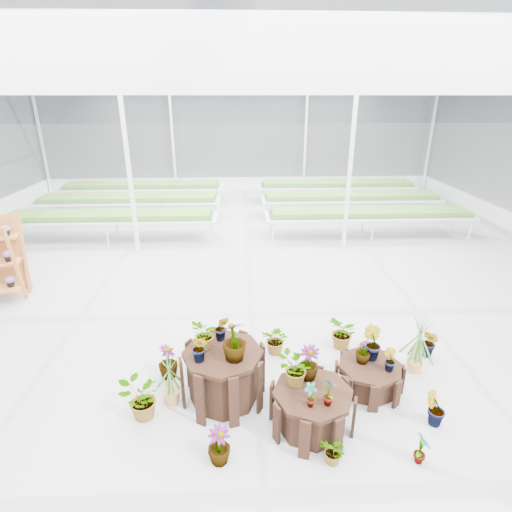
{
  "coord_description": "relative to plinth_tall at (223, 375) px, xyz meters",
  "views": [
    {
      "loc": [
        -0.04,
        -6.92,
        4.2
      ],
      "look_at": [
        0.26,
        0.26,
        1.3
      ],
      "focal_mm": 28.0,
      "sensor_mm": 36.0,
      "label": 1
    }
  ],
  "objects": [
    {
      "name": "ground_plane",
      "position": [
        0.32,
        2.16,
        -0.41
      ],
      "size": [
        24.0,
        24.0,
        0.0
      ],
      "primitive_type": "plane",
      "color": "gray",
      "rests_on": "ground"
    },
    {
      "name": "greenhouse_shell",
      "position": [
        0.32,
        2.16,
        1.84
      ],
      "size": [
        18.0,
        24.0,
        4.5
      ],
      "primitive_type": null,
      "color": "white",
      "rests_on": "ground"
    },
    {
      "name": "steel_frame",
      "position": [
        0.32,
        2.16,
        1.84
      ],
      "size": [
        18.0,
        24.0,
        4.5
      ],
      "primitive_type": null,
      "color": "silver",
      "rests_on": "ground"
    },
    {
      "name": "nursery_benches",
      "position": [
        0.32,
        9.36,
        0.01
      ],
      "size": [
        16.0,
        7.0,
        0.84
      ],
      "primitive_type": null,
      "color": "silver",
      "rests_on": "ground"
    },
    {
      "name": "plinth_tall",
      "position": [
        0.0,
        0.0,
        0.0
      ],
      "size": [
        1.47,
        1.47,
        0.82
      ],
      "primitive_type": "cylinder",
      "rotation": [
        0.0,
        0.0,
        0.26
      ],
      "color": "black",
      "rests_on": "ground"
    },
    {
      "name": "plinth_mid",
      "position": [
        1.2,
        -0.6,
        -0.12
      ],
      "size": [
        1.4,
        1.4,
        0.58
      ],
      "primitive_type": "cylinder",
      "rotation": [
        0.0,
        0.0,
        -0.33
      ],
      "color": "black",
      "rests_on": "ground"
    },
    {
      "name": "plinth_low",
      "position": [
        2.2,
        0.1,
        -0.19
      ],
      "size": [
        1.12,
        1.12,
        0.44
      ],
      "primitive_type": "cylinder",
      "rotation": [
        0.0,
        0.0,
        -0.15
      ],
      "color": "black",
      "rests_on": "ground"
    },
    {
      "name": "nursery_plants",
      "position": [
        0.89,
        0.16,
        0.11
      ],
      "size": [
        5.11,
        2.87,
        1.42
      ],
      "color": "#48732C",
      "rests_on": "ground"
    }
  ]
}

